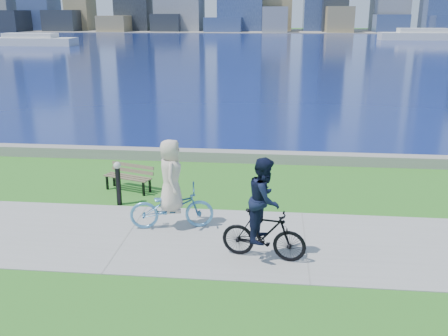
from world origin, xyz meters
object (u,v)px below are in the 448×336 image
at_px(bollard_lamp, 118,180).
at_px(cyclist_man, 264,217).
at_px(cyclist_woman, 171,196).
at_px(park_bench, 129,175).

distance_m(bollard_lamp, cyclist_man, 4.69).
distance_m(cyclist_woman, cyclist_man, 2.54).
distance_m(park_bench, cyclist_man, 5.46).
distance_m(park_bench, cyclist_woman, 3.04).
height_order(bollard_lamp, cyclist_man, cyclist_man).
bearing_deg(park_bench, bollard_lamp, -68.88).
relative_size(bollard_lamp, cyclist_man, 0.55).
height_order(park_bench, bollard_lamp, bollard_lamp).
xyz_separation_m(park_bench, bollard_lamp, (0.04, -1.15, 0.23)).
bearing_deg(cyclist_man, cyclist_woman, 69.55).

